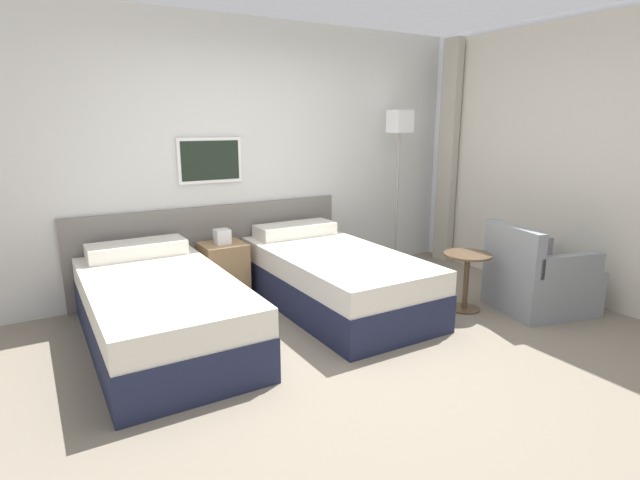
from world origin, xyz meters
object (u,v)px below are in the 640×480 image
(nightstand, at_px, (224,269))
(armchair, at_px, (538,281))
(floor_lamp, at_px, (399,138))
(side_table, at_px, (467,271))
(bed_near_door, at_px, (161,310))
(bed_near_window, at_px, (334,278))

(nightstand, relative_size, armchair, 0.74)
(nightstand, relative_size, floor_lamp, 0.37)
(side_table, relative_size, armchair, 0.58)
(bed_near_door, bearing_deg, nightstand, 44.01)
(floor_lamp, relative_size, side_table, 3.41)
(floor_lamp, bearing_deg, bed_near_door, -166.18)
(bed_near_window, distance_m, side_table, 1.22)
(armchair, bearing_deg, side_table, 74.55)
(bed_near_door, distance_m, bed_near_window, 1.59)
(floor_lamp, height_order, side_table, floor_lamp)
(nightstand, distance_m, side_table, 2.32)
(armchair, bearing_deg, bed_near_door, 86.00)
(side_table, bearing_deg, floor_lamp, 76.83)
(bed_near_window, distance_m, nightstand, 1.11)
(nightstand, height_order, armchair, armchair)
(bed_near_door, bearing_deg, floor_lamp, 13.82)
(nightstand, height_order, side_table, nightstand)
(floor_lamp, bearing_deg, armchair, -81.86)
(floor_lamp, bearing_deg, side_table, -103.17)
(bed_near_door, height_order, side_table, bed_near_door)
(bed_near_door, distance_m, floor_lamp, 3.25)
(bed_near_door, relative_size, bed_near_window, 1.00)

